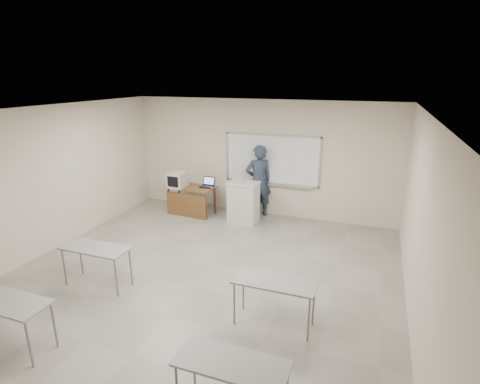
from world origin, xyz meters
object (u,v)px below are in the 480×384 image
at_px(podium, 243,202).
at_px(mouse, 211,188).
at_px(laptop, 207,184).
at_px(keyboard, 236,183).
at_px(presenter, 258,181).
at_px(whiteboard, 272,160).
at_px(instructor_desk, 190,196).
at_px(crt_monitor, 178,180).

distance_m(podium, mouse, 0.99).
xyz_separation_m(laptop, mouse, (0.15, -0.11, -0.04)).
bearing_deg(keyboard, laptop, 151.27).
relative_size(keyboard, presenter, 0.23).
height_order(whiteboard, mouse, whiteboard).
bearing_deg(laptop, instructor_desk, -144.91).
relative_size(instructor_desk, keyboard, 2.87).
bearing_deg(presenter, laptop, -20.23).
distance_m(whiteboard, podium, 1.33).
distance_m(crt_monitor, presenter, 2.12).
relative_size(whiteboard, presenter, 1.31).
bearing_deg(laptop, mouse, -33.53).
height_order(instructor_desk, keyboard, keyboard).
bearing_deg(instructor_desk, mouse, 20.08).
height_order(keyboard, presenter, presenter).
xyz_separation_m(podium, laptop, (-1.10, 0.26, 0.28)).
bearing_deg(whiteboard, keyboard, -126.21).
bearing_deg(laptop, podium, -11.39).
bearing_deg(crt_monitor, podium, 4.44).
distance_m(instructor_desk, laptop, 0.56).
bearing_deg(instructor_desk, whiteboard, 25.24).
height_order(whiteboard, podium, whiteboard).
relative_size(podium, crt_monitor, 2.19).
bearing_deg(crt_monitor, keyboard, 0.41).
relative_size(instructor_desk, presenter, 0.65).
relative_size(mouse, presenter, 0.05).
xyz_separation_m(podium, presenter, (0.21, 0.56, 0.42)).
distance_m(instructor_desk, presenter, 1.85).
bearing_deg(podium, keyboard, -139.32).
bearing_deg(whiteboard, crt_monitor, -161.20).
bearing_deg(laptop, keyboard, -19.86).
bearing_deg(presenter, mouse, -13.84).
xyz_separation_m(crt_monitor, mouse, (0.88, 0.17, -0.17)).
bearing_deg(keyboard, presenter, 54.99).
height_order(podium, keyboard, keyboard).
bearing_deg(podium, presenter, 71.56).
bearing_deg(instructor_desk, crt_monitor, -173.00).
bearing_deg(podium, whiteboard, 58.95).
distance_m(crt_monitor, laptop, 0.79).
bearing_deg(instructor_desk, podium, 4.36).
height_order(laptop, mouse, laptop).
bearing_deg(keyboard, instructor_desk, 168.08).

